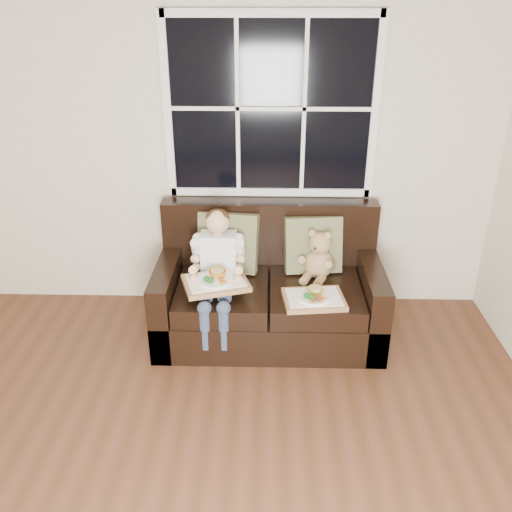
{
  "coord_description": "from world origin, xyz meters",
  "views": [
    {
      "loc": [
        0.44,
        -1.65,
        2.43
      ],
      "look_at": [
        0.36,
        1.85,
        0.72
      ],
      "focal_mm": 38.0,
      "sensor_mm": 36.0,
      "label": 1
    }
  ],
  "objects_px": {
    "child": "(218,262)",
    "tray_left": "(216,281)",
    "teddy_bear": "(319,258)",
    "loveseat": "(269,294)",
    "tray_right": "(314,298)"
  },
  "relations": [
    {
      "from": "child",
      "to": "teddy_bear",
      "type": "bearing_deg",
      "value": 11.89
    },
    {
      "from": "child",
      "to": "tray_left",
      "type": "relative_size",
      "value": 1.65
    },
    {
      "from": "tray_left",
      "to": "tray_right",
      "type": "distance_m",
      "value": 0.71
    },
    {
      "from": "teddy_bear",
      "to": "tray_right",
      "type": "bearing_deg",
      "value": -77.09
    },
    {
      "from": "loveseat",
      "to": "tray_left",
      "type": "xyz_separation_m",
      "value": [
        -0.38,
        -0.29,
        0.27
      ]
    },
    {
      "from": "loveseat",
      "to": "teddy_bear",
      "type": "xyz_separation_m",
      "value": [
        0.38,
        0.04,
        0.3
      ]
    },
    {
      "from": "child",
      "to": "tray_left",
      "type": "xyz_separation_m",
      "value": [
        -0.0,
        -0.17,
        -0.07
      ]
    },
    {
      "from": "loveseat",
      "to": "child",
      "type": "distance_m",
      "value": 0.52
    },
    {
      "from": "teddy_bear",
      "to": "tray_right",
      "type": "relative_size",
      "value": 0.87
    },
    {
      "from": "teddy_bear",
      "to": "loveseat",
      "type": "bearing_deg",
      "value": -151.94
    },
    {
      "from": "teddy_bear",
      "to": "tray_left",
      "type": "bearing_deg",
      "value": -134.67
    },
    {
      "from": "tray_left",
      "to": "tray_right",
      "type": "height_order",
      "value": "tray_left"
    },
    {
      "from": "tray_right",
      "to": "tray_left",
      "type": "bearing_deg",
      "value": 169.19
    },
    {
      "from": "tray_right",
      "to": "teddy_bear",
      "type": "bearing_deg",
      "value": 74.31
    },
    {
      "from": "loveseat",
      "to": "tray_left",
      "type": "height_order",
      "value": "loveseat"
    }
  ]
}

